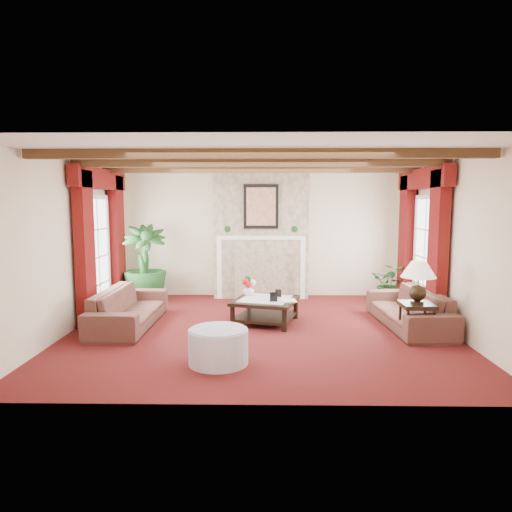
{
  "coord_description": "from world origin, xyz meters",
  "views": [
    {
      "loc": [
        0.06,
        -7.16,
        2.05
      ],
      "look_at": [
        -0.07,
        0.4,
        1.15
      ],
      "focal_mm": 32.0,
      "sensor_mm": 36.0,
      "label": 1
    }
  ],
  "objects_px": {
    "potted_palm": "(145,281)",
    "coffee_table": "(265,311)",
    "sofa_right": "(409,302)",
    "sofa_left": "(129,301)",
    "side_table": "(416,321)",
    "ottoman": "(218,347)"
  },
  "relations": [
    {
      "from": "potted_palm",
      "to": "coffee_table",
      "type": "relative_size",
      "value": 1.78
    },
    {
      "from": "sofa_left",
      "to": "potted_palm",
      "type": "distance_m",
      "value": 1.81
    },
    {
      "from": "sofa_left",
      "to": "side_table",
      "type": "distance_m",
      "value": 4.56
    },
    {
      "from": "side_table",
      "to": "ottoman",
      "type": "relative_size",
      "value": 0.73
    },
    {
      "from": "side_table",
      "to": "ottoman",
      "type": "xyz_separation_m",
      "value": [
        -2.86,
        -1.08,
        -0.06
      ]
    },
    {
      "from": "sofa_left",
      "to": "potted_palm",
      "type": "relative_size",
      "value": 1.19
    },
    {
      "from": "potted_palm",
      "to": "side_table",
      "type": "bearing_deg",
      "value": -27.62
    },
    {
      "from": "sofa_left",
      "to": "sofa_right",
      "type": "height_order",
      "value": "sofa_left"
    },
    {
      "from": "coffee_table",
      "to": "side_table",
      "type": "xyz_separation_m",
      "value": [
        2.25,
        -0.91,
        0.07
      ]
    },
    {
      "from": "sofa_right",
      "to": "potted_palm",
      "type": "bearing_deg",
      "value": -113.46
    },
    {
      "from": "sofa_left",
      "to": "side_table",
      "type": "relative_size",
      "value": 3.83
    },
    {
      "from": "sofa_left",
      "to": "sofa_right",
      "type": "xyz_separation_m",
      "value": [
        4.62,
        0.03,
        -0.0
      ]
    },
    {
      "from": "sofa_right",
      "to": "side_table",
      "type": "distance_m",
      "value": 0.73
    },
    {
      "from": "side_table",
      "to": "coffee_table",
      "type": "bearing_deg",
      "value": 158.07
    },
    {
      "from": "coffee_table",
      "to": "side_table",
      "type": "relative_size",
      "value": 1.81
    },
    {
      "from": "potted_palm",
      "to": "coffee_table",
      "type": "height_order",
      "value": "potted_palm"
    },
    {
      "from": "potted_palm",
      "to": "coffee_table",
      "type": "xyz_separation_m",
      "value": [
        2.46,
        -1.56,
        -0.24
      ]
    },
    {
      "from": "sofa_left",
      "to": "side_table",
      "type": "xyz_separation_m",
      "value": [
        4.51,
        -0.67,
        -0.14
      ]
    },
    {
      "from": "side_table",
      "to": "sofa_left",
      "type": "bearing_deg",
      "value": 171.52
    },
    {
      "from": "sofa_left",
      "to": "side_table",
      "type": "bearing_deg",
      "value": -97.83
    },
    {
      "from": "sofa_right",
      "to": "sofa_left",
      "type": "bearing_deg",
      "value": -92.99
    },
    {
      "from": "potted_palm",
      "to": "ottoman",
      "type": "bearing_deg",
      "value": -62.35
    }
  ]
}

